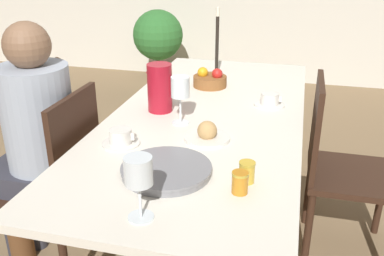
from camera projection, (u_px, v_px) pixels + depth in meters
The scene contains 17 objects.
ground_plane at pixel (206, 241), 2.26m from camera, with size 20.00×20.00×0.00m, color #7F6647.
dining_table at pixel (207, 132), 2.01m from camera, with size 0.86×1.96×0.73m.
chair_person_side at pixel (56, 181), 1.91m from camera, with size 0.42×0.42×0.89m.
chair_opposite at pixel (338, 165), 2.04m from camera, with size 0.42×0.42×0.89m.
person_seated at pixel (34, 132), 1.86m from camera, with size 0.39×0.41×1.17m.
red_pitcher at pixel (160, 88), 1.97m from camera, with size 0.14×0.11×0.22m.
wine_glass_water at pixel (180, 89), 1.81m from camera, with size 0.08×0.08×0.21m.
wine_glass_juice at pixel (139, 175), 1.17m from camera, with size 0.08×0.08×0.19m.
teacup_near_person at pixel (121, 138), 1.66m from camera, with size 0.15×0.15×0.06m.
teacup_across at pixel (270, 100), 2.07m from camera, with size 0.15×0.15×0.06m.
serving_tray at pixel (166, 170), 1.45m from camera, with size 0.31×0.31×0.03m.
bread_plate at pixel (207, 134), 1.71m from camera, with size 0.19×0.19×0.08m.
jam_jar_amber at pixel (247, 171), 1.39m from camera, with size 0.05×0.05×0.07m.
jam_jar_red at pixel (240, 182), 1.33m from camera, with size 0.05×0.05×0.07m.
fruit_bowl at pixel (210, 80), 2.34m from camera, with size 0.18×0.18×0.11m.
candlestick_tall at pixel (217, 48), 2.51m from camera, with size 0.06×0.06×0.39m.
potted_plant at pixel (158, 38), 4.48m from camera, with size 0.52×0.52×0.83m.
Camera 1 is at (0.38, -1.80, 1.45)m, focal length 40.00 mm.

